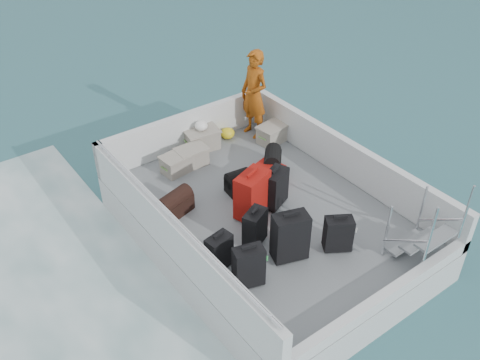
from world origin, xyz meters
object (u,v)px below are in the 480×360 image
object	(u,v)px
suitcase_6	(338,234)
suitcase_8	(264,177)
suitcase_1	(219,252)
crate_3	(272,134)
crate_1	(192,157)
passenger	(254,94)
suitcase_4	(255,228)
suitcase_3	(290,237)
suitcase_0	(249,267)
crate_2	(202,140)
suitcase_7	(275,188)
suitcase_5	(252,195)
crate_0	(177,164)

from	to	relation	value
suitcase_6	suitcase_8	size ratio (longest dim) A/B	0.80
suitcase_1	crate_3	world-z (taller)	suitcase_1
crate_1	passenger	size ratio (longest dim) A/B	0.30
crate_1	suitcase_4	bearing A→B (deg)	-98.91
suitcase_3	suitcase_1	bearing A→B (deg)	172.79
suitcase_1	suitcase_4	xyz separation A→B (m)	(0.71, 0.11, 0.01)
suitcase_1	passenger	bearing A→B (deg)	35.42
suitcase_4	crate_3	distance (m)	2.91
crate_3	passenger	xyz separation A→B (m)	(-0.11, 0.45, 0.70)
suitcase_0	suitcase_8	distance (m)	2.37
suitcase_1	suitcase_8	xyz separation A→B (m)	(1.76, 1.21, -0.14)
suitcase_4	crate_2	xyz separation A→B (m)	(0.82, 2.69, -0.11)
suitcase_7	crate_2	size ratio (longest dim) A/B	1.07
suitcase_5	suitcase_3	bearing A→B (deg)	-117.40
crate_3	suitcase_1	bearing A→B (deg)	-141.54
suitcase_0	suitcase_7	distance (m)	1.82
suitcase_0	crate_0	world-z (taller)	suitcase_0
suitcase_0	crate_3	bearing A→B (deg)	62.59
suitcase_0	crate_0	distance (m)	2.97
suitcase_4	crate_1	distance (m)	2.36
crate_0	suitcase_3	bearing A→B (deg)	-86.46
suitcase_1	suitcase_8	size ratio (longest dim) A/B	0.80
suitcase_5	suitcase_6	xyz separation A→B (m)	(0.52, -1.38, -0.11)
suitcase_4	crate_2	bearing A→B (deg)	48.17
suitcase_4	passenger	distance (m)	3.23
suitcase_3	crate_3	distance (m)	3.20
suitcase_0	suitcase_3	size ratio (longest dim) A/B	0.84
suitcase_7	crate_3	bearing A→B (deg)	29.38
suitcase_4	suitcase_7	distance (m)	0.99
passenger	crate_2	bearing A→B (deg)	-101.68
crate_2	crate_3	xyz separation A→B (m)	(1.21, -0.61, -0.02)
suitcase_4	suitcase_8	bearing A→B (deg)	21.65
suitcase_3	suitcase_6	world-z (taller)	suitcase_3
passenger	suitcase_6	bearing A→B (deg)	-20.23
suitcase_0	suitcase_7	world-z (taller)	suitcase_7
suitcase_1	crate_0	xyz separation A→B (m)	(0.75, 2.40, -0.13)
suitcase_8	crate_3	world-z (taller)	crate_3
suitcase_5	crate_2	bearing A→B (deg)	59.01
suitcase_0	suitcase_3	world-z (taller)	suitcase_3
crate_2	suitcase_6	bearing A→B (deg)	-88.86
suitcase_1	suitcase_3	xyz separation A→B (m)	(0.92, -0.43, 0.10)
suitcase_1	suitcase_6	size ratio (longest dim) A/B	1.00
suitcase_1	suitcase_6	xyz separation A→B (m)	(1.60, -0.72, 0.00)
suitcase_5	passenger	world-z (taller)	passenger
passenger	crate_0	bearing A→B (deg)	-86.06
suitcase_0	suitcase_4	distance (m)	0.84
suitcase_4	crate_2	world-z (taller)	suitcase_4
suitcase_4	suitcase_8	size ratio (longest dim) A/B	0.83
suitcase_0	passenger	xyz separation A→B (m)	(2.50, 3.13, 0.54)
suitcase_0	suitcase_8	xyz separation A→B (m)	(1.62, 1.71, -0.18)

